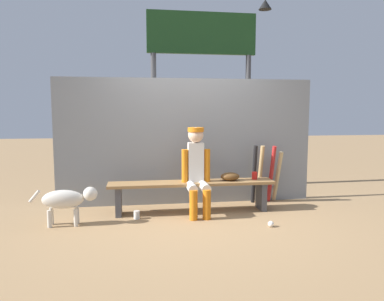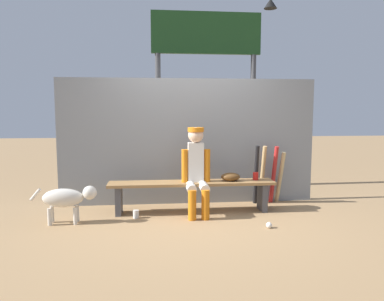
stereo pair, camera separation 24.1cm
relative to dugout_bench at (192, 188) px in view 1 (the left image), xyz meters
The scene contains 14 objects.
ground_plane 0.35m from the dugout_bench, ahead, with size 30.00×30.00×0.00m, color #9E7A51.
chainlink_fence 0.82m from the dugout_bench, 90.00° to the left, with size 4.00×0.03×1.95m, color gray.
dugout_bench is the anchor object (origin of this frame).
player_seated 0.33m from the dugout_bench, 62.80° to the right, with size 0.41×0.55×1.23m.
baseball_glove 0.58m from the dugout_bench, ahead, with size 0.28×0.20×0.12m, color #593819.
bat_aluminum_black 1.11m from the dugout_bench, 18.67° to the left, with size 0.06×0.06×0.93m, color black.
bat_wood_tan 1.24m from the dugout_bench, 19.94° to the left, with size 0.06×0.06×0.92m, color tan.
bat_aluminum_red 1.38m from the dugout_bench, 15.08° to the left, with size 0.06×0.06×0.92m, color #B22323.
bat_wood_natural 1.50m from the dugout_bench, 15.41° to the left, with size 0.06×0.06×0.83m, color tan.
baseball 1.24m from the dugout_bench, 42.57° to the right, with size 0.07×0.07×0.07m, color white.
cup_on_ground 0.87m from the dugout_bench, 164.48° to the right, with size 0.08×0.08×0.11m, color silver.
cup_on_bench 0.96m from the dugout_bench, ahead, with size 0.08×0.08×0.11m, color red.
scoreboard 2.75m from the dugout_bench, 73.37° to the left, with size 2.30×0.27×3.50m.
dog 1.70m from the dugout_bench, 167.55° to the right, with size 0.84×0.20×0.49m.
Camera 1 is at (-0.75, -5.04, 1.46)m, focal length 33.78 mm.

